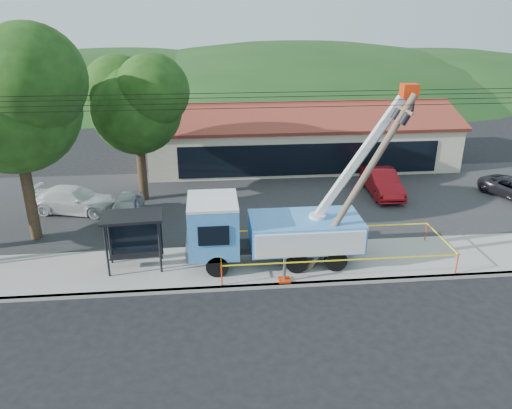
{
  "coord_description": "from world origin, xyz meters",
  "views": [
    {
      "loc": [
        -2.88,
        -16.42,
        11.52
      ],
      "look_at": [
        -0.8,
        5.0,
        2.73
      ],
      "focal_mm": 35.0,
      "sensor_mm": 36.0,
      "label": 1
    }
  ],
  "objects_px": {
    "utility_truck": "(269,228)",
    "car_white": "(76,213)",
    "leaning_pole": "(364,177)",
    "car_silver": "(127,222)",
    "car_dark": "(512,199)",
    "bus_shelter": "(133,228)",
    "car_red": "(381,195)"
  },
  "relations": [
    {
      "from": "utility_truck",
      "to": "car_white",
      "type": "relative_size",
      "value": 1.96
    },
    {
      "from": "leaning_pole",
      "to": "car_silver",
      "type": "distance_m",
      "value": 13.77
    },
    {
      "from": "leaning_pole",
      "to": "car_silver",
      "type": "relative_size",
      "value": 1.95
    },
    {
      "from": "car_white",
      "to": "car_dark",
      "type": "bearing_deg",
      "value": -77.04
    },
    {
      "from": "leaning_pole",
      "to": "bus_shelter",
      "type": "bearing_deg",
      "value": 174.07
    },
    {
      "from": "bus_shelter",
      "to": "car_dark",
      "type": "relative_size",
      "value": 0.66
    },
    {
      "from": "car_white",
      "to": "car_red",
      "type": "bearing_deg",
      "value": -73.09
    },
    {
      "from": "car_dark",
      "to": "bus_shelter",
      "type": "bearing_deg",
      "value": 173.19
    },
    {
      "from": "car_white",
      "to": "leaning_pole",
      "type": "bearing_deg",
      "value": -105.24
    },
    {
      "from": "bus_shelter",
      "to": "car_white",
      "type": "relative_size",
      "value": 0.55
    },
    {
      "from": "car_red",
      "to": "car_white",
      "type": "relative_size",
      "value": 0.93
    },
    {
      "from": "utility_truck",
      "to": "bus_shelter",
      "type": "bearing_deg",
      "value": 178.43
    },
    {
      "from": "bus_shelter",
      "to": "car_silver",
      "type": "bearing_deg",
      "value": 98.41
    },
    {
      "from": "bus_shelter",
      "to": "utility_truck",
      "type": "bearing_deg",
      "value": -5.78
    },
    {
      "from": "bus_shelter",
      "to": "car_red",
      "type": "bearing_deg",
      "value": 24.94
    },
    {
      "from": "bus_shelter",
      "to": "car_white",
      "type": "bearing_deg",
      "value": 117.94
    },
    {
      "from": "car_red",
      "to": "car_white",
      "type": "bearing_deg",
      "value": -175.51
    },
    {
      "from": "bus_shelter",
      "to": "leaning_pole",
      "type": "bearing_deg",
      "value": -10.14
    },
    {
      "from": "leaning_pole",
      "to": "utility_truck",
      "type": "bearing_deg",
      "value": 167.55
    },
    {
      "from": "utility_truck",
      "to": "car_dark",
      "type": "distance_m",
      "value": 17.75
    },
    {
      "from": "utility_truck",
      "to": "car_red",
      "type": "bearing_deg",
      "value": 44.82
    },
    {
      "from": "car_red",
      "to": "car_dark",
      "type": "bearing_deg",
      "value": -8.58
    },
    {
      "from": "utility_truck",
      "to": "car_silver",
      "type": "bearing_deg",
      "value": 143.13
    },
    {
      "from": "car_red",
      "to": "car_white",
      "type": "distance_m",
      "value": 18.77
    },
    {
      "from": "car_silver",
      "to": "car_dark",
      "type": "relative_size",
      "value": 0.96
    },
    {
      "from": "leaning_pole",
      "to": "bus_shelter",
      "type": "relative_size",
      "value": 2.85
    },
    {
      "from": "car_white",
      "to": "car_silver",
      "type": "bearing_deg",
      "value": -103.29
    },
    {
      "from": "leaning_pole",
      "to": "car_red",
      "type": "relative_size",
      "value": 1.69
    },
    {
      "from": "utility_truck",
      "to": "car_dark",
      "type": "height_order",
      "value": "utility_truck"
    },
    {
      "from": "car_dark",
      "to": "car_silver",
      "type": "bearing_deg",
      "value": 159.87
    },
    {
      "from": "utility_truck",
      "to": "bus_shelter",
      "type": "xyz_separation_m",
      "value": [
        -6.14,
        0.17,
        0.23
      ]
    },
    {
      "from": "leaning_pole",
      "to": "car_white",
      "type": "bearing_deg",
      "value": 151.15
    }
  ]
}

